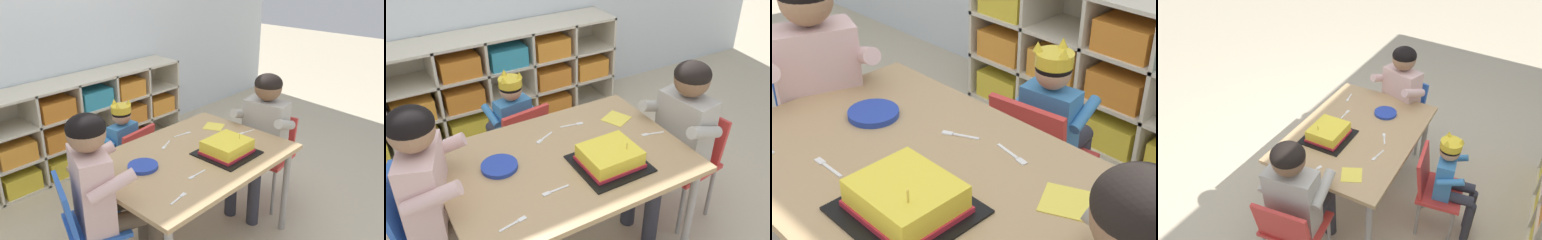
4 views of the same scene
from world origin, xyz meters
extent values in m
plane|color=beige|center=(0.00, 0.00, 0.00)|extent=(16.00, 16.00, 0.00)
cube|color=tan|center=(0.00, 0.00, 0.63)|extent=(1.18, 0.84, 0.03)
cylinder|color=#9E9993|center=(-0.53, -0.36, 0.31)|extent=(0.04, 0.04, 0.61)
cylinder|color=#9E9993|center=(0.53, -0.36, 0.31)|extent=(0.04, 0.04, 0.61)
cylinder|color=#9E9993|center=(-0.53, 0.36, 0.31)|extent=(0.04, 0.04, 0.61)
cylinder|color=#9E9993|center=(0.53, 0.36, 0.31)|extent=(0.04, 0.04, 0.61)
cube|color=red|center=(0.00, 0.66, 0.34)|extent=(0.37, 0.33, 0.03)
cube|color=red|center=(0.02, 0.52, 0.50)|extent=(0.31, 0.10, 0.29)
cylinder|color=gray|center=(0.12, 0.79, 0.17)|extent=(0.02, 0.02, 0.33)
cylinder|color=gray|center=(-0.15, 0.76, 0.17)|extent=(0.02, 0.02, 0.33)
cylinder|color=gray|center=(0.15, 0.56, 0.17)|extent=(0.02, 0.02, 0.33)
cylinder|color=gray|center=(-0.12, 0.52, 0.17)|extent=(0.02, 0.02, 0.33)
cube|color=#3D7FBC|center=(0.00, 0.67, 0.50)|extent=(0.22, 0.14, 0.29)
sphere|color=tan|center=(0.00, 0.67, 0.72)|extent=(0.13, 0.13, 0.13)
ellipsoid|color=black|center=(0.00, 0.67, 0.74)|extent=(0.14, 0.14, 0.10)
cylinder|color=yellow|center=(0.00, 0.67, 0.76)|extent=(0.14, 0.14, 0.05)
cone|color=yellow|center=(-0.01, 0.73, 0.81)|extent=(0.04, 0.04, 0.04)
cone|color=yellow|center=(0.05, 0.65, 0.81)|extent=(0.04, 0.04, 0.04)
cone|color=yellow|center=(-0.05, 0.63, 0.81)|extent=(0.04, 0.04, 0.04)
cylinder|color=#33333D|center=(0.05, 0.78, 0.38)|extent=(0.10, 0.22, 0.07)
cylinder|color=#33333D|center=(-0.08, 0.76, 0.38)|extent=(0.10, 0.22, 0.07)
cylinder|color=#33333D|center=(0.03, 0.88, 0.18)|extent=(0.06, 0.06, 0.35)
cylinder|color=#33333D|center=(-0.09, 0.87, 0.18)|extent=(0.06, 0.06, 0.35)
cylinder|color=#3D7FBC|center=(0.12, 0.73, 0.56)|extent=(0.07, 0.18, 0.10)
cylinder|color=#3D7FBC|center=(-0.13, 0.69, 0.56)|extent=(0.07, 0.18, 0.10)
cube|color=blue|center=(-0.64, 0.08, 0.44)|extent=(0.39, 0.41, 0.03)
cube|color=blue|center=(-0.77, 0.13, 0.59)|extent=(0.16, 0.31, 0.28)
cylinder|color=gray|center=(-0.57, -0.09, 0.21)|extent=(0.02, 0.02, 0.43)
cylinder|color=gray|center=(-0.48, 0.17, 0.21)|extent=(0.02, 0.02, 0.43)
cylinder|color=gray|center=(-0.80, -0.01, 0.21)|extent=(0.02, 0.02, 0.43)
cylinder|color=gray|center=(-0.70, 0.25, 0.21)|extent=(0.02, 0.02, 0.43)
cube|color=beige|center=(-0.64, 0.08, 0.66)|extent=(0.25, 0.34, 0.42)
sphere|color=#997051|center=(-0.64, 0.08, 0.97)|extent=(0.19, 0.19, 0.19)
ellipsoid|color=black|center=(-0.64, 0.08, 1.00)|extent=(0.19, 0.19, 0.14)
cylinder|color=brown|center=(-0.53, -0.05, 0.48)|extent=(0.32, 0.19, 0.10)
cylinder|color=brown|center=(-0.47, 0.12, 0.48)|extent=(0.32, 0.19, 0.10)
cylinder|color=brown|center=(-0.39, -0.10, 0.22)|extent=(0.08, 0.08, 0.45)
cylinder|color=brown|center=(-0.33, 0.07, 0.22)|extent=(0.08, 0.08, 0.45)
cylinder|color=beige|center=(-0.64, -0.10, 0.75)|extent=(0.25, 0.14, 0.14)
cylinder|color=beige|center=(-0.53, 0.22, 0.75)|extent=(0.25, 0.14, 0.14)
cube|color=red|center=(0.73, -0.04, 0.38)|extent=(0.36, 0.41, 0.03)
cube|color=red|center=(0.88, -0.03, 0.53)|extent=(0.10, 0.35, 0.27)
cylinder|color=gray|center=(0.59, 0.10, 0.18)|extent=(0.02, 0.02, 0.37)
cylinder|color=gray|center=(0.62, -0.22, 0.18)|extent=(0.02, 0.02, 0.37)
cube|color=#B2ADA3|center=(0.73, -0.04, 0.60)|extent=(0.20, 0.32, 0.42)
sphere|color=brown|center=(0.73, -0.04, 0.91)|extent=(0.19, 0.19, 0.19)
ellipsoid|color=black|center=(0.73, -0.04, 0.93)|extent=(0.19, 0.19, 0.14)
cylinder|color=#33333D|center=(0.57, 0.03, 0.42)|extent=(0.31, 0.14, 0.10)
cylinder|color=#33333D|center=(0.60, -0.15, 0.42)|extent=(0.31, 0.14, 0.10)
cylinder|color=#33333D|center=(0.42, 0.01, 0.19)|extent=(0.08, 0.08, 0.39)
cylinder|color=#33333D|center=(0.45, -0.17, 0.19)|extent=(0.08, 0.08, 0.39)
cylinder|color=#B2ADA3|center=(0.65, 0.12, 0.69)|extent=(0.25, 0.09, 0.14)
cylinder|color=#B2ADA3|center=(0.69, -0.22, 0.69)|extent=(0.25, 0.09, 0.14)
cube|color=black|center=(0.16, -0.14, 0.64)|extent=(0.33, 0.32, 0.01)
cube|color=yellow|center=(0.16, -0.14, 0.69)|extent=(0.25, 0.22, 0.08)
cube|color=red|center=(0.16, -0.14, 0.66)|extent=(0.26, 0.23, 0.02)
cylinder|color=#EFCC4C|center=(0.23, -0.19, 0.75)|extent=(0.01, 0.01, 0.04)
cylinder|color=#233DA3|center=(-0.30, 0.09, 0.65)|extent=(0.17, 0.17, 0.02)
cube|color=#F4DB4C|center=(0.43, 0.18, 0.64)|extent=(0.17, 0.17, 0.00)
cube|color=white|center=(-0.40, -0.28, 0.64)|extent=(0.09, 0.02, 0.00)
cube|color=white|center=(-0.34, -0.27, 0.64)|extent=(0.04, 0.03, 0.00)
cube|color=white|center=(0.53, -0.05, 0.64)|extent=(0.09, 0.03, 0.00)
cube|color=white|center=(0.46, -0.03, 0.64)|extent=(0.04, 0.03, 0.00)
cube|color=white|center=(0.16, 0.25, 0.64)|extent=(0.09, 0.03, 0.00)
cube|color=white|center=(0.22, 0.24, 0.64)|extent=(0.04, 0.03, 0.00)
cube|color=white|center=(0.01, 0.22, 0.64)|extent=(0.08, 0.05, 0.00)
cube|color=white|center=(-0.04, 0.19, 0.64)|extent=(0.04, 0.03, 0.00)
cube|color=white|center=(-0.13, -0.18, 0.64)|extent=(0.09, 0.01, 0.00)
cube|color=white|center=(-0.19, -0.18, 0.64)|extent=(0.04, 0.02, 0.00)
camera|label=1|loc=(-1.57, -1.49, 1.75)|focal=37.77mm
camera|label=2|loc=(-0.76, -1.44, 1.86)|focal=39.17mm
camera|label=3|loc=(1.06, -0.81, 1.56)|focal=51.64mm
camera|label=4|loc=(1.89, 0.96, 2.19)|focal=33.88mm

